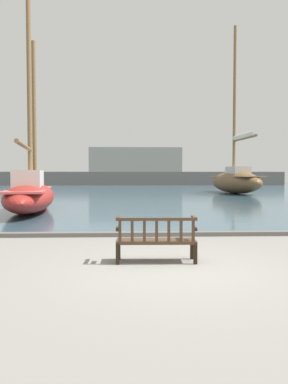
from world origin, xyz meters
TOP-DOWN VIEW (x-y plane):
  - ground_plane at (0.00, 0.00)m, footprint 160.00×160.00m
  - harbor_water at (0.00, 44.00)m, footprint 100.00×80.00m
  - quay_edge_kerb at (0.00, 3.85)m, footprint 40.00×0.30m
  - park_bench at (-0.26, 0.62)m, footprint 1.61×0.55m
  - sailboat_nearest_port at (-5.37, 10.59)m, footprint 3.46×8.94m
  - sailboat_far_port at (9.10, 27.75)m, footprint 3.67×10.54m
  - channel_buoy at (-5.55, 13.59)m, footprint 0.80×0.80m
  - far_breakwater at (0.09, 56.73)m, footprint 51.11×2.40m

SIDE VIEW (x-z plane):
  - ground_plane at x=0.00m, z-range 0.00..0.00m
  - harbor_water at x=0.00m, z-range 0.00..0.08m
  - quay_edge_kerb at x=0.00m, z-range 0.00..0.12m
  - park_bench at x=-0.26m, z-range 0.01..0.93m
  - channel_buoy at x=-5.55m, z-range -0.27..1.23m
  - sailboat_nearest_port at x=-5.37m, z-range -4.18..6.09m
  - sailboat_far_port at x=9.10m, z-range -6.41..9.12m
  - far_breakwater at x=0.09m, z-range -1.06..5.41m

